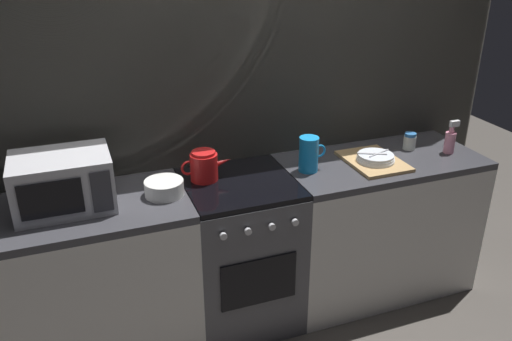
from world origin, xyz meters
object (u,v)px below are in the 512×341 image
kettle (204,166)px  spice_jar (410,141)px  spray_bottle (450,140)px  mixing_bowl (164,188)px  stove_unit (240,252)px  pitcher (309,154)px  dish_pile (374,160)px  microwave (63,182)px

kettle → spice_jar: 1.31m
kettle → spray_bottle: size_ratio=1.40×
mixing_bowl → stove_unit: bearing=1.9°
pitcher → dish_pile: (0.40, -0.04, -0.08)m
spice_jar → dish_pile: bearing=-160.2°
dish_pile → spray_bottle: bearing=-1.9°
kettle → pitcher: (0.58, -0.09, 0.02)m
kettle → spray_bottle: 1.51m
stove_unit → pitcher: 0.69m
dish_pile → spray_bottle: 0.52m
stove_unit → dish_pile: dish_pile is taller
stove_unit → pitcher: (0.41, -0.00, 0.55)m
mixing_bowl → dish_pile: size_ratio=0.50×
kettle → mixing_bowl: (-0.24, -0.10, -0.04)m
mixing_bowl → pitcher: pitcher is taller
kettle → pitcher: bearing=-9.1°
mixing_bowl → pitcher: 0.82m
pitcher → spice_jar: (0.73, 0.08, -0.05)m
kettle → dish_pile: size_ratio=0.71×
kettle → pitcher: pitcher is taller
stove_unit → microwave: bearing=178.3°
spice_jar → spray_bottle: size_ratio=0.52×
kettle → mixing_bowl: size_ratio=1.42×
spray_bottle → mixing_bowl: bearing=178.5°
stove_unit → kettle: bearing=151.6°
microwave → dish_pile: microwave is taller
pitcher → kettle: bearing=170.9°
spice_jar → microwave: bearing=-178.7°
microwave → mixing_bowl: bearing=-4.8°
stove_unit → microwave: (-0.89, 0.03, 0.59)m
spice_jar → stove_unit: bearing=-176.3°
stove_unit → dish_pile: size_ratio=2.25×
mixing_bowl → dish_pile: bearing=-1.3°
kettle → microwave: bearing=-174.9°
stove_unit → pitcher: size_ratio=4.50×
dish_pile → kettle: bearing=172.3°
microwave → spray_bottle: (2.22, -0.09, -0.06)m
pitcher → spice_jar: pitcher is taller
pitcher → microwave: bearing=178.8°
stove_unit → mixing_bowl: size_ratio=4.50×
kettle → dish_pile: (0.98, -0.13, -0.06)m
microwave → kettle: (0.72, 0.06, -0.05)m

